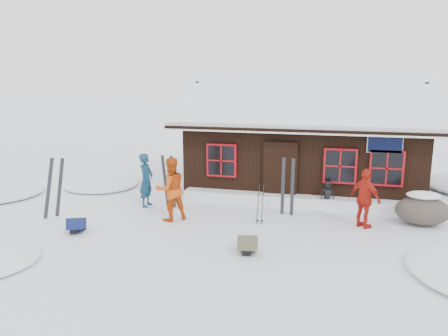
{
  "coord_description": "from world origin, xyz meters",
  "views": [
    {
      "loc": [
        2.5,
        -11.65,
        4.17
      ],
      "look_at": [
        -0.77,
        1.48,
        1.3
      ],
      "focal_mm": 35.0,
      "sensor_mm": 36.0,
      "label": 1
    }
  ],
  "objects_px": {
    "skier_teal": "(146,180)",
    "backpack_blue": "(77,227)",
    "skier_orange_right": "(365,199)",
    "skier_crouched": "(327,195)",
    "ski_poles": "(260,205)",
    "skier_orange_left": "(171,189)",
    "boulder": "(422,210)",
    "ski_pair_left": "(54,188)",
    "backpack_olive": "(248,246)"
  },
  "relations": [
    {
      "from": "ski_poles",
      "to": "backpack_olive",
      "type": "relative_size",
      "value": 1.94
    },
    {
      "from": "skier_crouched",
      "to": "ski_poles",
      "type": "relative_size",
      "value": 0.76
    },
    {
      "from": "ski_pair_left",
      "to": "backpack_olive",
      "type": "bearing_deg",
      "value": -39.09
    },
    {
      "from": "boulder",
      "to": "backpack_blue",
      "type": "relative_size",
      "value": 2.57
    },
    {
      "from": "skier_orange_left",
      "to": "ski_pair_left",
      "type": "relative_size",
      "value": 1.01
    },
    {
      "from": "skier_teal",
      "to": "ski_poles",
      "type": "relative_size",
      "value": 1.46
    },
    {
      "from": "ski_poles",
      "to": "skier_teal",
      "type": "bearing_deg",
      "value": 168.42
    },
    {
      "from": "skier_orange_left",
      "to": "boulder",
      "type": "relative_size",
      "value": 1.26
    },
    {
      "from": "skier_crouched",
      "to": "boulder",
      "type": "relative_size",
      "value": 0.61
    },
    {
      "from": "skier_teal",
      "to": "backpack_blue",
      "type": "xyz_separation_m",
      "value": [
        -0.86,
        -2.71,
        -0.71
      ]
    },
    {
      "from": "backpack_olive",
      "to": "skier_teal",
      "type": "bearing_deg",
      "value": 135.25
    },
    {
      "from": "skier_teal",
      "to": "skier_orange_left",
      "type": "xyz_separation_m",
      "value": [
        1.26,
        -1.11,
        0.07
      ]
    },
    {
      "from": "skier_orange_right",
      "to": "backpack_blue",
      "type": "bearing_deg",
      "value": 59.14
    },
    {
      "from": "skier_crouched",
      "to": "ski_pair_left",
      "type": "distance_m",
      "value": 8.4
    },
    {
      "from": "skier_teal",
      "to": "backpack_blue",
      "type": "bearing_deg",
      "value": 162.05
    },
    {
      "from": "ski_pair_left",
      "to": "ski_poles",
      "type": "bearing_deg",
      "value": -18.68
    },
    {
      "from": "skier_crouched",
      "to": "boulder",
      "type": "xyz_separation_m",
      "value": [
        2.65,
        -0.91,
        -0.01
      ]
    },
    {
      "from": "skier_orange_right",
      "to": "ski_poles",
      "type": "bearing_deg",
      "value": 49.34
    },
    {
      "from": "ski_pair_left",
      "to": "backpack_olive",
      "type": "relative_size",
      "value": 3.04
    },
    {
      "from": "ski_pair_left",
      "to": "ski_poles",
      "type": "xyz_separation_m",
      "value": [
        6.05,
        0.91,
        -0.33
      ]
    },
    {
      "from": "boulder",
      "to": "skier_teal",
      "type": "bearing_deg",
      "value": -178.44
    },
    {
      "from": "skier_orange_right",
      "to": "backpack_olive",
      "type": "height_order",
      "value": "skier_orange_right"
    },
    {
      "from": "backpack_olive",
      "to": "skier_orange_right",
      "type": "bearing_deg",
      "value": 34.7
    },
    {
      "from": "skier_teal",
      "to": "ski_poles",
      "type": "bearing_deg",
      "value": -101.86
    },
    {
      "from": "skier_orange_right",
      "to": "backpack_olive",
      "type": "distance_m",
      "value": 3.84
    },
    {
      "from": "boulder",
      "to": "backpack_olive",
      "type": "height_order",
      "value": "boulder"
    },
    {
      "from": "boulder",
      "to": "backpack_blue",
      "type": "height_order",
      "value": "boulder"
    },
    {
      "from": "skier_orange_left",
      "to": "backpack_olive",
      "type": "height_order",
      "value": "skier_orange_left"
    },
    {
      "from": "skier_orange_right",
      "to": "backpack_blue",
      "type": "relative_size",
      "value": 2.9
    },
    {
      "from": "ski_poles",
      "to": "backpack_olive",
      "type": "distance_m",
      "value": 2.23
    },
    {
      "from": "skier_orange_right",
      "to": "skier_crouched",
      "type": "height_order",
      "value": "skier_orange_right"
    },
    {
      "from": "skier_orange_left",
      "to": "skier_crouched",
      "type": "relative_size",
      "value": 2.08
    },
    {
      "from": "skier_teal",
      "to": "boulder",
      "type": "relative_size",
      "value": 1.17
    },
    {
      "from": "skier_orange_left",
      "to": "ski_poles",
      "type": "xyz_separation_m",
      "value": [
        2.59,
        0.32,
        -0.38
      ]
    },
    {
      "from": "skier_orange_right",
      "to": "skier_crouched",
      "type": "xyz_separation_m",
      "value": [
        -1.02,
        1.58,
        -0.39
      ]
    },
    {
      "from": "boulder",
      "to": "skier_orange_right",
      "type": "bearing_deg",
      "value": -157.58
    },
    {
      "from": "skier_crouched",
      "to": "boulder",
      "type": "distance_m",
      "value": 2.8
    },
    {
      "from": "skier_teal",
      "to": "boulder",
      "type": "distance_m",
      "value": 8.36
    },
    {
      "from": "skier_crouched",
      "to": "boulder",
      "type": "height_order",
      "value": "skier_crouched"
    },
    {
      "from": "skier_teal",
      "to": "skier_orange_right",
      "type": "bearing_deg",
      "value": -94.05
    },
    {
      "from": "skier_crouched",
      "to": "ski_pair_left",
      "type": "xyz_separation_m",
      "value": [
        -7.89,
        -2.83,
        0.44
      ]
    },
    {
      "from": "backpack_blue",
      "to": "backpack_olive",
      "type": "bearing_deg",
      "value": -25.86
    },
    {
      "from": "skier_crouched",
      "to": "backpack_olive",
      "type": "relative_size",
      "value": 1.47
    },
    {
      "from": "ski_poles",
      "to": "backpack_blue",
      "type": "height_order",
      "value": "ski_poles"
    },
    {
      "from": "skier_orange_left",
      "to": "skier_teal",
      "type": "bearing_deg",
      "value": -81.97
    },
    {
      "from": "skier_crouched",
      "to": "ski_poles",
      "type": "distance_m",
      "value": 2.67
    },
    {
      "from": "skier_crouched",
      "to": "ski_pair_left",
      "type": "bearing_deg",
      "value": -169.62
    },
    {
      "from": "skier_teal",
      "to": "skier_orange_right",
      "type": "distance_m",
      "value": 6.73
    },
    {
      "from": "ski_poles",
      "to": "ski_pair_left",
      "type": "bearing_deg",
      "value": -171.45
    },
    {
      "from": "ski_poles",
      "to": "skier_orange_left",
      "type": "bearing_deg",
      "value": -172.86
    }
  ]
}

